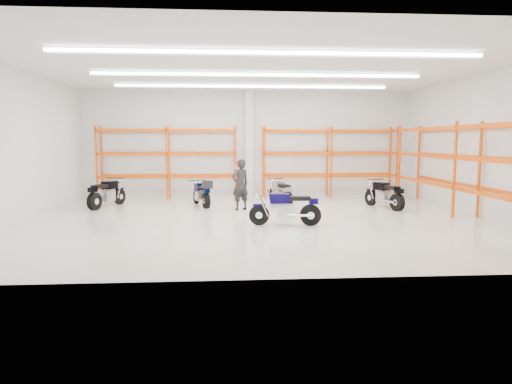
{
  "coord_description": "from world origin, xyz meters",
  "views": [
    {
      "loc": [
        -1.06,
        -13.67,
        2.4
      ],
      "look_at": [
        -0.08,
        0.5,
        0.8
      ],
      "focal_mm": 32.0,
      "sensor_mm": 36.0,
      "label": 1
    }
  ],
  "objects": [
    {
      "name": "pallet_racking_side",
      "position": [
        6.48,
        0.0,
        1.81
      ],
      "size": [
        0.87,
        9.07,
        3.0
      ],
      "color": "#D83700",
      "rests_on": "ground"
    },
    {
      "name": "motorcycle_main",
      "position": [
        0.74,
        -0.96,
        0.47
      ],
      "size": [
        2.06,
        0.68,
        1.01
      ],
      "color": "black",
      "rests_on": "ground"
    },
    {
      "name": "ground",
      "position": [
        0.0,
        0.0,
        0.0
      ],
      "size": [
        14.0,
        14.0,
        0.0
      ],
      "primitive_type": "plane",
      "color": "beige",
      "rests_on": "ground"
    },
    {
      "name": "motorcycle_back_c",
      "position": [
        1.03,
        3.08,
        0.46
      ],
      "size": [
        0.8,
        1.95,
        0.98
      ],
      "color": "black",
      "rests_on": "ground"
    },
    {
      "name": "motorcycle_back_d",
      "position": [
        4.63,
        2.01,
        0.47
      ],
      "size": [
        0.9,
        1.99,
        1.01
      ],
      "color": "black",
      "rests_on": "ground"
    },
    {
      "name": "standing_man",
      "position": [
        -0.51,
        2.07,
        0.88
      ],
      "size": [
        0.77,
        0.68,
        1.77
      ],
      "primitive_type": "imported",
      "rotation": [
        0.0,
        0.0,
        3.65
      ],
      "color": "black",
      "rests_on": "ground"
    },
    {
      "name": "room_shell",
      "position": [
        0.0,
        0.03,
        3.28
      ],
      "size": [
        14.02,
        12.02,
        4.51
      ],
      "color": "white",
      "rests_on": "ground"
    },
    {
      "name": "pallet_racking_back_left",
      "position": [
        -3.4,
        5.48,
        1.79
      ],
      "size": [
        5.67,
        0.87,
        3.0
      ],
      "color": "#D83700",
      "rests_on": "ground"
    },
    {
      "name": "motorcycle_back_b",
      "position": [
        -1.88,
        2.93,
        0.49
      ],
      "size": [
        0.91,
        1.93,
        1.01
      ],
      "color": "black",
      "rests_on": "ground"
    },
    {
      "name": "structural_column",
      "position": [
        0.0,
        5.82,
        2.25
      ],
      "size": [
        0.32,
        0.32,
        4.5
      ],
      "primitive_type": "cube",
      "color": "white",
      "rests_on": "ground"
    },
    {
      "name": "pallet_racking_back_right",
      "position": [
        3.4,
        5.48,
        1.79
      ],
      "size": [
        5.67,
        0.87,
        3.0
      ],
      "color": "#D83700",
      "rests_on": "ground"
    },
    {
      "name": "motorcycle_back_a",
      "position": [
        -5.33,
        2.91,
        0.49
      ],
      "size": [
        1.0,
        2.03,
        1.04
      ],
      "color": "black",
      "rests_on": "ground"
    }
  ]
}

